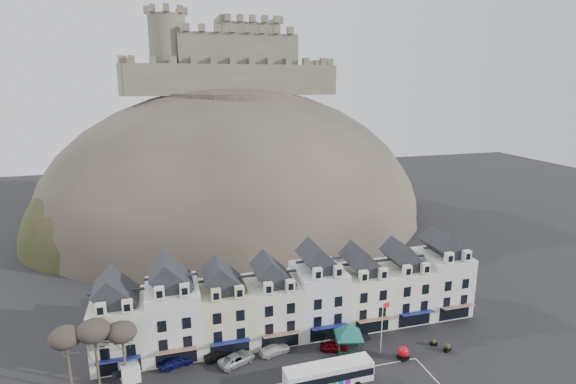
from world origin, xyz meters
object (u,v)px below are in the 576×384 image
Objects in this scene: red_buoy at (403,353)px; car_white at (275,349)px; flagpole at (382,324)px; white_van at (127,366)px; car_navy at (176,361)px; car_silver at (237,359)px; bus at (329,375)px; car_black at (219,355)px; car_maroon at (334,347)px; car_charcoal at (357,337)px; bus_shelter at (349,330)px.

car_white is (-15.76, 5.77, -0.28)m from red_buoy.
white_van is at bearing 171.84° from flagpole.
car_navy reaches higher than car_silver.
car_silver is at bearing 140.88° from bus.
car_black is (-23.05, 6.47, -0.28)m from red_buoy.
red_buoy reaches higher than car_silver.
flagpole is 14.61m from car_white.
flagpole is 1.70× the size of car_white.
flagpole reaches higher than bus.
flagpole is at bearing -114.70° from car_navy.
white_van reaches higher than car_maroon.
car_navy is 24.58m from car_charcoal.
car_silver is at bearing -134.75° from car_black.
car_navy is 1.00× the size of car_white.
car_maroon is (15.07, -2.34, -0.00)m from car_black.
car_navy reaches higher than car_maroon.
car_navy is 20.68m from car_maroon.
car_black is at bearing -106.46° from car_navy.
bus_shelter is 4.44m from car_charcoal.
car_black is 1.02× the size of car_charcoal.
flagpole reaches higher than car_black.
car_silver is (2.09, -1.46, 0.05)m from car_black.
bus_shelter reaches higher than car_maroon.
car_silver reaches higher than car_black.
car_navy is (-17.17, 9.13, -0.92)m from bus.
car_white reaches higher than car_charcoal.
car_maroon is (12.98, -0.88, -0.05)m from car_silver.
car_silver is at bearing 166.56° from red_buoy.
white_van reaches higher than red_buoy.
car_charcoal is (7.38, 7.97, -1.05)m from bus.
bus_shelter reaches higher than car_navy.
bus reaches higher than car_white.
car_charcoal is at bearing -107.51° from car_navy.
red_buoy is at bearing -25.86° from white_van.
bus_shelter is 1.44× the size of car_silver.
car_charcoal is at bearing -112.99° from car_silver.
car_white is (7.29, -0.70, -0.00)m from car_black.
flagpole is at bearing -86.14° from car_maroon.
car_white is at bearing 164.63° from flagpole.
flagpole reaches higher than car_charcoal.
white_van is at bearing 79.33° from car_black.
car_black reaches higher than car_white.
flagpole reaches higher than red_buoy.
red_buoy is 6.75m from car_charcoal.
car_black is at bearing 164.33° from red_buoy.
car_charcoal is (24.55, -1.17, -0.12)m from car_navy.
flagpole reaches higher than car_maroon.
bus_shelter reaches higher than car_charcoal.
car_black is at bearing 141.41° from bus.
flagpole is at bearing -118.93° from car_white.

